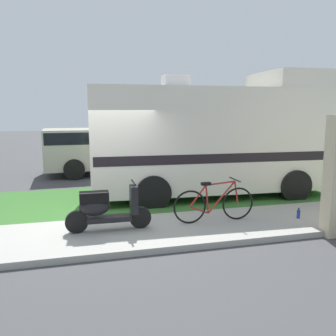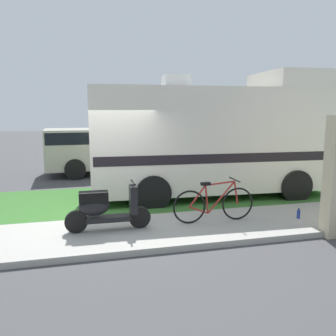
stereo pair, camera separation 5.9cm
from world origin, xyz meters
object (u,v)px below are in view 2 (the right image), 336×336
at_px(scooter, 105,208).
at_px(pickup_truck_near, 102,150).
at_px(bottle_green, 299,214).
at_px(bicycle, 214,204).
at_px(motorhome_rv, 214,138).

relative_size(scooter, pickup_truck_near, 0.30).
relative_size(scooter, bottle_green, 7.42).
distance_m(bicycle, bottle_green, 1.95).
bearing_deg(bottle_green, bicycle, 172.51).
relative_size(motorhome_rv, bottle_green, 29.98).
distance_m(pickup_truck_near, bottle_green, 8.44).
distance_m(scooter, pickup_truck_near, 7.26).
xyz_separation_m(bicycle, bottle_green, (1.91, -0.25, -0.30)).
xyz_separation_m(scooter, bottle_green, (4.21, -0.25, -0.36)).
height_order(scooter, bicycle, scooter).
bearing_deg(bicycle, bottle_green, -7.49).
bearing_deg(scooter, pickup_truck_near, 86.98).
bearing_deg(bottle_green, motorhome_rv, 107.64).
distance_m(motorhome_rv, scooter, 4.36).
bearing_deg(motorhome_rv, pickup_truck_near, 122.23).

